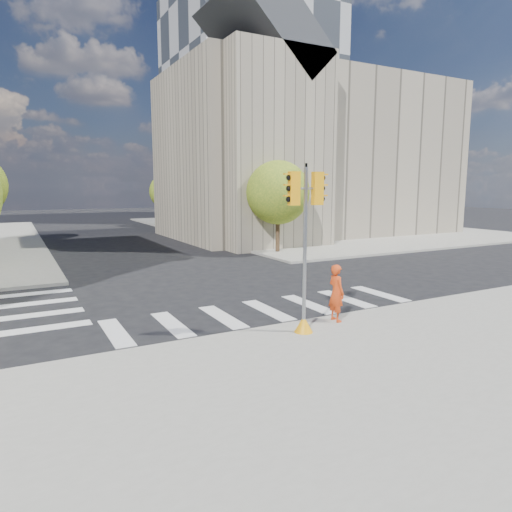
{
  "coord_description": "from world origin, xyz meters",
  "views": [
    {
      "loc": [
        -8.08,
        -15.99,
        4.48
      ],
      "look_at": [
        -0.77,
        -2.35,
        2.1
      ],
      "focal_mm": 32.0,
      "sensor_mm": 36.0,
      "label": 1
    }
  ],
  "objects": [
    {
      "name": "office_tower",
      "position": [
        22.0,
        42.0,
        15.0
      ],
      "size": [
        20.0,
        18.0,
        30.0
      ],
      "primitive_type": "cube",
      "color": "#9EA0A3",
      "rests_on": "ground"
    },
    {
      "name": "sidewalk_far_right",
      "position": [
        20.0,
        26.0,
        0.07
      ],
      "size": [
        28.0,
        40.0,
        0.15
      ],
      "primitive_type": "cube",
      "color": "gray",
      "rests_on": "ground"
    },
    {
      "name": "photographer",
      "position": [
        0.96,
        -4.6,
        1.08
      ],
      "size": [
        0.47,
        0.7,
        1.86
      ],
      "primitive_type": "imported",
      "rotation": [
        0.0,
        0.0,
        1.53
      ],
      "color": "red",
      "rests_on": "sidewalk_near"
    },
    {
      "name": "civic_building",
      "position": [
        15.59,
        19.12,
        7.26
      ],
      "size": [
        26.0,
        16.0,
        19.39
      ],
      "color": "gray",
      "rests_on": "ground"
    },
    {
      "name": "sidewalk_near",
      "position": [
        0.0,
        -11.0,
        0.07
      ],
      "size": [
        30.0,
        14.0,
        0.15
      ],
      "primitive_type": "cube",
      "color": "gray",
      "rests_on": "ground"
    },
    {
      "name": "tree_re_mid",
      "position": [
        7.5,
        22.0,
        4.35
      ],
      "size": [
        4.6,
        4.6,
        6.66
      ],
      "color": "#382616",
      "rests_on": "ground"
    },
    {
      "name": "lamp_far",
      "position": [
        8.0,
        28.0,
        4.58
      ],
      "size": [
        0.35,
        0.18,
        8.11
      ],
      "color": "black",
      "rests_on": "sidewalk_far_right"
    },
    {
      "name": "traffic_signal",
      "position": [
        -0.61,
        -5.07,
        2.28
      ],
      "size": [
        1.08,
        0.56,
        4.97
      ],
      "rotation": [
        0.0,
        0.0,
        -0.1
      ],
      "color": "orange",
      "rests_on": "sidewalk_near"
    },
    {
      "name": "ground",
      "position": [
        0.0,
        0.0,
        0.0
      ],
      "size": [
        160.0,
        160.0,
        0.0
      ],
      "primitive_type": "plane",
      "color": "black",
      "rests_on": "ground"
    },
    {
      "name": "lamp_near",
      "position": [
        8.0,
        14.0,
        4.58
      ],
      "size": [
        0.35,
        0.18,
        8.11
      ],
      "color": "black",
      "rests_on": "sidewalk_far_right"
    },
    {
      "name": "tree_re_far",
      "position": [
        7.5,
        34.0,
        3.87
      ],
      "size": [
        4.0,
        4.0,
        5.88
      ],
      "color": "#382616",
      "rests_on": "ground"
    },
    {
      "name": "tree_re_near",
      "position": [
        7.5,
        10.0,
        4.05
      ],
      "size": [
        4.2,
        4.2,
        6.16
      ],
      "color": "#382616",
      "rests_on": "ground"
    }
  ]
}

